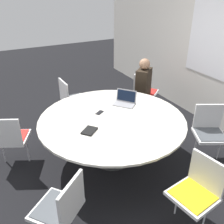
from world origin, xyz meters
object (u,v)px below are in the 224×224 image
chair_0 (143,89)px  chair_1 (71,97)px  chair_2 (10,136)px  chair_5 (209,129)px  cell_phone (100,113)px  spiral_notebook (89,131)px  chair_4 (197,189)px  person_0 (144,84)px  chair_3 (62,206)px  laptop (125,100)px

chair_0 → chair_1: size_ratio=1.00×
chair_0 → chair_2: 2.72m
chair_1 → chair_5: (2.06, 1.43, 0.00)m
cell_phone → spiral_notebook: bearing=-39.9°
chair_4 → chair_5: 1.32m
chair_0 → chair_4: 2.77m
chair_4 → person_0: person_0 is taller
chair_5 → spiral_notebook: (-0.44, -1.73, 0.23)m
chair_3 → laptop: laptop is taller
chair_0 → person_0: 0.32m
chair_0 → chair_3: same height
chair_5 → chair_3: bearing=36.3°
person_0 → chair_5: bearing=56.1°
chair_1 → cell_phone: 1.23m
chair_1 → cell_phone: size_ratio=5.44×
chair_5 → spiral_notebook: size_ratio=3.29×
chair_0 → spiral_notebook: size_ratio=3.29×
chair_4 → spiral_notebook: bearing=20.8°
person_0 → cell_phone: 1.45m
chair_4 → chair_5: bearing=-60.3°
chair_3 → chair_4: size_ratio=1.00×
chair_2 → chair_5: size_ratio=1.00×
chair_4 → person_0: 2.53m
person_0 → spiral_notebook: person_0 is taller
chair_5 → chair_2: bearing=3.7°
chair_1 → laptop: 1.27m
chair_3 → laptop: size_ratio=2.12×
chair_4 → laptop: bearing=-12.5°
chair_1 → person_0: bearing=66.4°
chair_2 → spiral_notebook: bearing=-13.2°
chair_0 → chair_2: bearing=-26.3°
chair_2 → chair_5: same height
chair_2 → spiral_notebook: chair_2 is taller
chair_0 → chair_5: bearing=51.1°
chair_1 → spiral_notebook: chair_1 is taller
chair_1 → person_0: 1.42m
chair_2 → spiral_notebook: 1.19m
chair_2 → laptop: size_ratio=2.12×
chair_3 → person_0: size_ratio=0.71×
chair_0 → chair_3: (2.12, -2.40, 0.00)m
chair_1 → spiral_notebook: bearing=-12.7°
chair_5 → spiral_notebook: 1.81m
chair_1 → chair_2: bearing=-56.1°
chair_2 → chair_3: 1.56m
chair_0 → chair_4: same height
spiral_notebook → chair_2: bearing=-128.8°
chair_2 → spiral_notebook: (0.73, 0.91, 0.23)m
person_0 → chair_0: bearing=-161.0°
chair_0 → chair_1: same height
chair_2 → person_0: person_0 is taller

